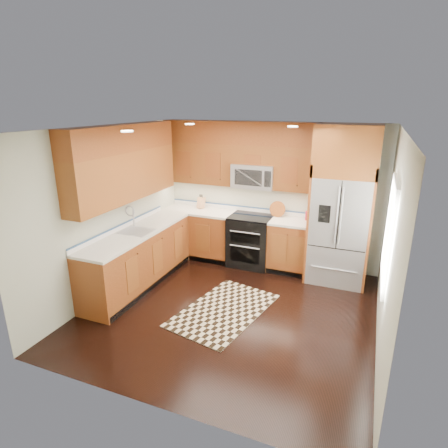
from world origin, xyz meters
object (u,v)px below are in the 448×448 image
at_px(range, 251,241).
at_px(refrigerator, 342,206).
at_px(rug, 224,310).
at_px(knife_block, 201,203).
at_px(utensil_crock, 309,214).

xyz_separation_m(range, refrigerator, (1.55, -0.04, 0.83)).
xyz_separation_m(rug, knife_block, (-1.24, 1.89, 1.05)).
distance_m(rug, utensil_crock, 2.32).
relative_size(rug, utensil_crock, 4.94).
bearing_deg(rug, knife_block, 134.76).
bearing_deg(rug, range, 106.86).
bearing_deg(refrigerator, range, 178.60).
xyz_separation_m(range, knife_block, (-1.08, 0.17, 0.58)).
bearing_deg(range, knife_block, 171.16).
relative_size(range, rug, 0.57).
bearing_deg(rug, utensil_crock, 77.59).
bearing_deg(utensil_crock, refrigerator, -21.27).
bearing_deg(rug, refrigerator, 61.89).
xyz_separation_m(refrigerator, knife_block, (-2.63, 0.21, -0.25)).
relative_size(refrigerator, knife_block, 9.48).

